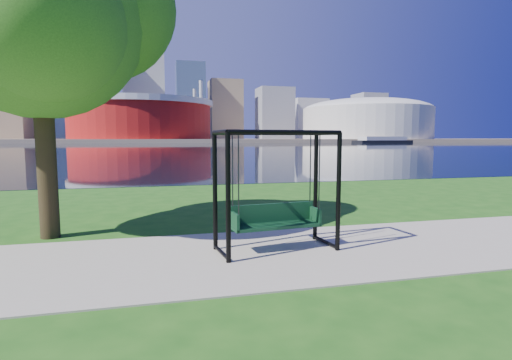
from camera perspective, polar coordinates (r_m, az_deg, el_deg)
name	(u,v)px	position (r m, az deg, el deg)	size (l,w,h in m)	color
ground	(246,249)	(8.71, -1.50, -9.86)	(900.00, 900.00, 0.00)	#1E5114
path	(251,255)	(8.24, -0.73, -10.68)	(120.00, 4.00, 0.03)	#9E937F
river	(163,147)	(110.22, -13.12, 4.59)	(900.00, 180.00, 0.02)	black
far_bank	(158,140)	(314.19, -13.76, 5.55)	(900.00, 228.00, 2.00)	#937F60
stadium	(141,118)	(243.61, -16.12, 8.53)	(83.00, 83.00, 32.00)	maroon
arena	(366,118)	(279.35, 15.49, 8.53)	(84.00, 84.00, 26.56)	beige
skyline	(152,95)	(329.29, -14.69, 11.62)	(392.00, 66.00, 96.50)	gray
swing	(276,193)	(8.36, 2.86, -1.92)	(2.58, 1.34, 2.54)	black
park_tree	(36,6)	(11.12, -28.91, 20.97)	(6.25, 5.64, 7.76)	black
barge	(383,140)	(219.13, 17.65, 5.46)	(34.10, 14.22, 3.31)	black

